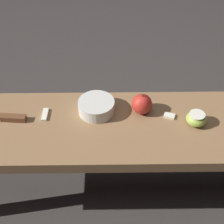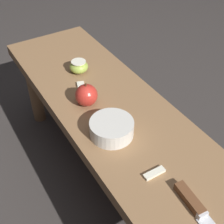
{
  "view_description": "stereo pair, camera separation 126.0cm",
  "coord_description": "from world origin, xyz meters",
  "px_view_note": "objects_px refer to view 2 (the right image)",
  "views": [
    {
      "loc": [
        -0.02,
        -0.73,
        1.12
      ],
      "look_at": [
        -0.01,
        0.03,
        0.41
      ],
      "focal_mm": 50.0,
      "sensor_mm": 36.0,
      "label": 1
    },
    {
      "loc": [
        -0.6,
        0.39,
        1.01
      ],
      "look_at": [
        -0.01,
        0.03,
        0.41
      ],
      "focal_mm": 50.0,
      "sensor_mm": 36.0,
      "label": 2
    }
  ],
  "objects_px": {
    "knife": "(198,210)",
    "apple_whole": "(86,95)",
    "wooden_bench": "(118,127)",
    "apple_cut": "(79,67)",
    "bowl": "(112,128)"
  },
  "relations": [
    {
      "from": "apple_whole",
      "to": "bowl",
      "type": "xyz_separation_m",
      "value": [
        -0.16,
        0.0,
        -0.01
      ]
    },
    {
      "from": "knife",
      "to": "apple_whole",
      "type": "bearing_deg",
      "value": -170.99
    },
    {
      "from": "wooden_bench",
      "to": "apple_cut",
      "type": "bearing_deg",
      "value": 0.28
    },
    {
      "from": "apple_cut",
      "to": "bowl",
      "type": "relative_size",
      "value": 0.53
    },
    {
      "from": "apple_cut",
      "to": "bowl",
      "type": "height_order",
      "value": "bowl"
    },
    {
      "from": "knife",
      "to": "apple_whole",
      "type": "distance_m",
      "value": 0.47
    },
    {
      "from": "wooden_bench",
      "to": "knife",
      "type": "height_order",
      "value": "knife"
    },
    {
      "from": "bowl",
      "to": "wooden_bench",
      "type": "bearing_deg",
      "value": -43.97
    },
    {
      "from": "knife",
      "to": "apple_whole",
      "type": "xyz_separation_m",
      "value": [
        0.47,
        0.03,
        0.03
      ]
    },
    {
      "from": "apple_cut",
      "to": "bowl",
      "type": "bearing_deg",
      "value": 169.32
    },
    {
      "from": "wooden_bench",
      "to": "apple_cut",
      "type": "height_order",
      "value": "apple_cut"
    },
    {
      "from": "wooden_bench",
      "to": "apple_cut",
      "type": "distance_m",
      "value": 0.28
    },
    {
      "from": "wooden_bench",
      "to": "knife",
      "type": "bearing_deg",
      "value": 175.95
    },
    {
      "from": "wooden_bench",
      "to": "bowl",
      "type": "bearing_deg",
      "value": 136.03
    },
    {
      "from": "knife",
      "to": "bowl",
      "type": "bearing_deg",
      "value": -168.43
    }
  ]
}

